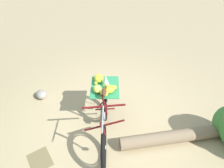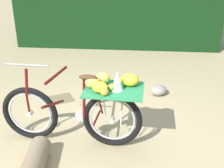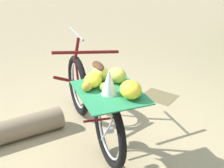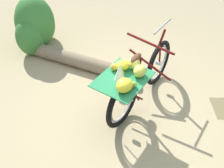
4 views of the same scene
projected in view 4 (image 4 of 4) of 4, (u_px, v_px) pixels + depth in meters
The scene contains 4 objects.
ground_plane at pixel (127, 112), 3.70m from camera, with size 60.00×60.00×0.00m, color tan.
bicycle at pixel (139, 79), 3.49m from camera, with size 1.65×1.24×1.03m.
fallen_log at pixel (79, 61), 4.46m from camera, with size 0.24×0.24×2.08m, color #7F6B51.
shrub_cluster at pixel (35, 26), 4.77m from camera, with size 1.04×0.71×0.99m.
Camera 4 is at (-2.54, 0.20, 2.72)m, focal length 41.00 mm.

